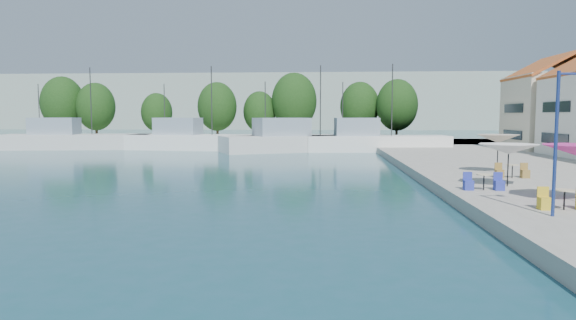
# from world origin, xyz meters

# --- Properties ---
(quay_far) EXTENTS (90.00, 16.00, 0.60)m
(quay_far) POSITION_xyz_m (-8.00, 67.00, 0.30)
(quay_far) COLOR gray
(quay_far) RESTS_ON ground
(hill_west) EXTENTS (180.00, 40.00, 16.00)m
(hill_west) POSITION_xyz_m (-30.00, 160.00, 8.00)
(hill_west) COLOR #9AA89A
(hill_west) RESTS_ON ground
(hill_east) EXTENTS (140.00, 40.00, 12.00)m
(hill_east) POSITION_xyz_m (40.00, 180.00, 6.00)
(hill_east) COLOR #9AA89A
(hill_east) RESTS_ON ground
(building_06) EXTENTS (9.00, 8.80, 10.20)m
(building_06) POSITION_xyz_m (24.00, 51.00, 5.50)
(building_06) COLOR beige
(building_06) RESTS_ON quay_right
(trawler_01) EXTENTS (17.85, 6.97, 10.20)m
(trawler_01) POSITION_xyz_m (-29.96, 56.46, 1.07)
(trawler_01) COLOR silver
(trawler_01) RESTS_ON ground
(trawler_02) EXTENTS (17.22, 6.25, 10.20)m
(trawler_02) POSITION_xyz_m (-15.02, 56.33, 1.07)
(trawler_02) COLOR white
(trawler_02) RESTS_ON ground
(trawler_03) EXTENTS (19.42, 12.61, 10.20)m
(trawler_03) POSITION_xyz_m (-2.39, 54.87, 1.07)
(trawler_03) COLOR silver
(trawler_03) RESTS_ON ground
(trawler_04) EXTENTS (16.17, 5.46, 10.20)m
(trawler_04) POSITION_xyz_m (5.84, 54.95, 1.07)
(trawler_04) COLOR white
(trawler_04) RESTS_ON ground
(tree_01) EXTENTS (6.17, 6.17, 9.13)m
(tree_01) POSITION_xyz_m (-37.85, 69.24, 5.87)
(tree_01) COLOR #3F2B19
(tree_01) RESTS_ON quay_far
(tree_02) EXTENTS (5.54, 5.54, 8.21)m
(tree_02) POSITION_xyz_m (-32.90, 69.29, 5.34)
(tree_02) COLOR #3F2B19
(tree_02) RESTS_ON quay_far
(tree_03) EXTENTS (4.60, 4.60, 6.80)m
(tree_03) POSITION_xyz_m (-24.68, 71.71, 4.52)
(tree_03) COLOR #3F2B19
(tree_03) RESTS_ON quay_far
(tree_04) EXTENTS (5.50, 5.50, 8.15)m
(tree_04) POSITION_xyz_m (-14.80, 68.19, 5.30)
(tree_04) COLOR #3F2B19
(tree_04) RESTS_ON quay_far
(tree_05) EXTENTS (4.67, 4.67, 6.92)m
(tree_05) POSITION_xyz_m (-8.99, 69.75, 4.59)
(tree_05) COLOR #3F2B19
(tree_05) RESTS_ON quay_far
(tree_06) EXTENTS (6.42, 6.42, 9.51)m
(tree_06) POSITION_xyz_m (-4.03, 69.57, 6.09)
(tree_06) COLOR #3F2B19
(tree_06) RESTS_ON quay_far
(tree_07) EXTENTS (5.59, 5.59, 8.27)m
(tree_07) POSITION_xyz_m (5.32, 70.91, 5.37)
(tree_07) COLOR #3F2B19
(tree_07) RESTS_ON quay_far
(tree_08) EXTENTS (5.74, 5.74, 8.50)m
(tree_08) POSITION_xyz_m (10.33, 68.98, 5.50)
(tree_08) COLOR #3F2B19
(tree_08) RESTS_ON quay_far
(umbrella_white) EXTENTS (2.95, 2.95, 2.09)m
(umbrella_white) POSITION_xyz_m (9.26, 22.34, 2.44)
(umbrella_white) COLOR black
(umbrella_white) RESTS_ON quay_right
(umbrella_cream) EXTENTS (2.58, 2.58, 2.33)m
(umbrella_cream) POSITION_xyz_m (10.79, 28.52, 2.67)
(umbrella_cream) COLOR black
(umbrella_cream) RESTS_ON quay_right
(cafe_table_01) EXTENTS (1.82, 0.70, 0.76)m
(cafe_table_01) POSITION_xyz_m (9.09, 15.97, 0.89)
(cafe_table_01) COLOR black
(cafe_table_01) RESTS_ON quay_right
(cafe_table_02) EXTENTS (1.82, 0.70, 0.76)m
(cafe_table_02) POSITION_xyz_m (7.67, 20.88, 0.89)
(cafe_table_02) COLOR black
(cafe_table_02) RESTS_ON quay_right
(cafe_table_03) EXTENTS (1.82, 0.70, 0.76)m
(cafe_table_03) POSITION_xyz_m (10.73, 25.83, 0.89)
(cafe_table_03) COLOR black
(cafe_table_03) RESTS_ON quay_right
(street_lamp) EXTENTS (1.04, 0.36, 5.03)m
(street_lamp) POSITION_xyz_m (8.47, 14.74, 4.09)
(street_lamp) COLOR navy
(street_lamp) RESTS_ON quay_right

